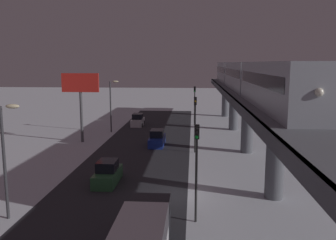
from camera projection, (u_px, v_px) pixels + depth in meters
ground_plane at (176, 195)px, 27.81m from camera, size 240.00×240.00×0.00m
avenue_asphalt at (118, 193)px, 28.13m from camera, size 11.00×98.47×0.01m
elevated_railway at (276, 122)px, 26.36m from camera, size 5.00×98.47×6.89m
subway_train at (243, 75)px, 44.85m from camera, size 2.94×55.47×3.40m
sedan_white at (138, 121)px, 58.55m from camera, size 1.91×4.26×1.97m
sedan_blue at (157, 139)px, 44.50m from camera, size 1.80×4.58×1.97m
sedan_green at (108, 174)px, 30.51m from camera, size 1.80×4.32×1.97m
traffic_light_near at (196, 159)px, 22.47m from camera, size 0.32×0.44×6.40m
traffic_light_mid at (195, 116)px, 40.37m from camera, size 0.32×0.44×6.40m
traffic_light_far at (195, 100)px, 58.26m from camera, size 0.32×0.44×6.40m
commercial_billboard at (80, 90)px, 45.55m from camera, size 4.80×0.36×8.90m
street_lamp_near at (7, 148)px, 22.86m from camera, size 1.35×0.44×7.65m
street_lamp_far at (112, 100)px, 52.41m from camera, size 1.35×0.44×7.65m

